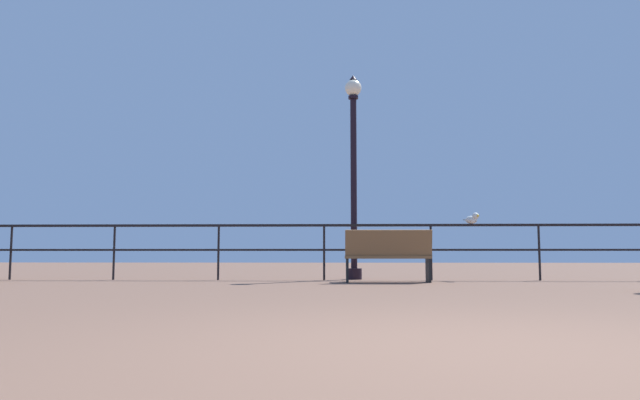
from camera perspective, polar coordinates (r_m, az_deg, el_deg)
ground_plane at (r=3.32m, az=15.34°, el=-14.07°), size 60.00×60.00×0.00m
pier_railing at (r=11.48m, az=5.63°, el=-3.78°), size 23.02×0.05×1.10m
bench_near_left at (r=10.57m, az=6.68°, el=-5.20°), size 1.55×0.60×0.94m
lamppost_center at (r=11.94m, az=3.31°, el=3.71°), size 0.34×0.34×4.21m
seagull_on_rail at (r=11.74m, az=14.67°, el=-1.80°), size 0.28×0.42×0.21m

